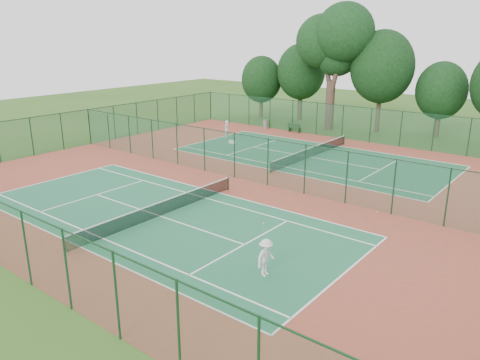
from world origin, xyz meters
name	(u,v)px	position (x,y,z in m)	size (l,w,h in m)	color
ground	(250,181)	(0.00, 0.00, 0.00)	(120.00, 120.00, 0.00)	#2F561A
red_pad	(250,181)	(0.00, 0.00, 0.01)	(40.00, 36.00, 0.01)	brown
court_near	(161,216)	(0.00, -9.00, 0.01)	(23.77, 10.97, 0.01)	#1F6442
court_far	(311,157)	(0.00, 9.00, 0.01)	(23.77, 10.97, 0.01)	#1B5735
fence_north	(356,123)	(0.00, 18.00, 1.76)	(40.00, 0.09, 3.50)	#1B5234
fence_south	(9,239)	(0.00, -18.00, 1.76)	(40.00, 0.09, 3.50)	#184928
fence_west	(89,127)	(-20.00, 0.00, 1.76)	(0.09, 36.00, 3.50)	#194C32
fence_divider	(251,159)	(0.00, 0.00, 1.76)	(40.00, 0.09, 3.50)	#1B5135
tennis_net_near	(160,208)	(0.00, -9.00, 0.54)	(0.10, 12.90, 0.97)	#13361F
tennis_net_far	(312,152)	(0.00, 9.00, 0.54)	(0.10, 12.90, 0.97)	#143820
player_near	(266,257)	(9.13, -10.96, 0.91)	(1.14, 0.66, 1.77)	silver
player_far	(226,129)	(-11.22, 10.63, 0.94)	(0.67, 0.44, 1.84)	silver
trash_bin	(265,124)	(-10.81, 17.15, 0.53)	(0.57, 0.57, 1.03)	gray
bench	(294,128)	(-7.13, 17.52, 0.52)	(1.62, 0.53, 0.99)	#123419
kit_bag	(232,142)	(-9.04, 8.92, 0.15)	(0.74, 0.28, 0.28)	silver
stray_ball_a	(290,192)	(3.75, -0.37, 0.04)	(0.07, 0.07, 0.07)	yellow
stray_ball_b	(377,212)	(9.98, -0.20, 0.05)	(0.07, 0.07, 0.07)	#EDF138
stray_ball_c	(241,180)	(-0.76, -0.24, 0.04)	(0.07, 0.07, 0.07)	#D1DF33
big_tree	(335,41)	(-4.88, 21.74, 9.80)	(9.01, 6.60, 13.85)	#3E2A22
evergreen_row	(383,131)	(0.50, 24.25, 0.00)	(39.00, 5.00, 12.00)	black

